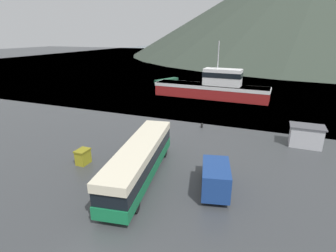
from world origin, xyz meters
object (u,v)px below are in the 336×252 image
object	(u,v)px
delivery_van	(215,176)
small_boat	(166,80)
dock_kiosk	(306,136)
storage_bin	(83,157)
tour_bus	(140,159)
fishing_boat	(213,87)

from	to	relation	value
delivery_van	small_boat	xyz separation A→B (m)	(-21.73, 44.02, -0.88)
dock_kiosk	small_boat	xyz separation A→B (m)	(-29.02, 31.97, -0.80)
dock_kiosk	storage_bin	bearing A→B (deg)	-148.17
small_boat	dock_kiosk	bearing A→B (deg)	155.60
tour_bus	small_boat	distance (m)	47.16
tour_bus	delivery_van	bearing A→B (deg)	-4.87
tour_bus	dock_kiosk	distance (m)	18.44
delivery_van	dock_kiosk	distance (m)	14.08
small_boat	fishing_boat	bearing A→B (deg)	161.47
fishing_boat	dock_kiosk	size ratio (longest dim) A/B	6.20
delivery_van	dock_kiosk	bearing A→B (deg)	45.50
tour_bus	storage_bin	xyz separation A→B (m)	(-6.17, 0.33, -1.01)
tour_bus	dock_kiosk	world-z (taller)	tour_bus
small_boat	delivery_van	bearing A→B (deg)	139.65
delivery_van	dock_kiosk	size ratio (longest dim) A/B	1.61
dock_kiosk	small_boat	distance (m)	43.18
storage_bin	tour_bus	bearing A→B (deg)	-3.11
fishing_boat	storage_bin	bearing A→B (deg)	172.03
fishing_boat	storage_bin	distance (m)	31.44
storage_bin	small_boat	world-z (taller)	storage_bin
storage_bin	small_boat	xyz separation A→B (m)	(-9.35, 44.18, -0.35)
storage_bin	fishing_boat	bearing A→B (deg)	80.09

